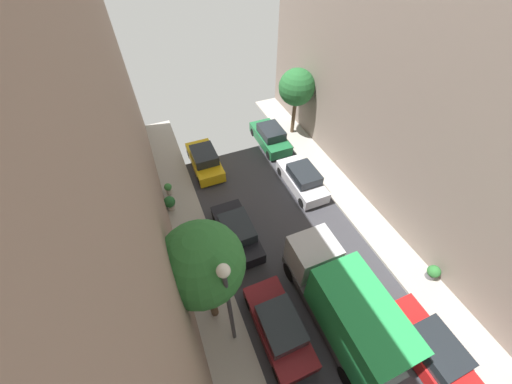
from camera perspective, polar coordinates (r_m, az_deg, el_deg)
name	(u,v)px	position (r m, az deg, el deg)	size (l,w,h in m)	color
ground	(369,378)	(14.82, 21.63, -31.16)	(32.00, 32.00, 0.00)	#38383D
sidewalk_right	(460,328)	(17.18, 35.47, -21.21)	(2.00, 44.00, 0.15)	#A8A399
parked_car_left_3	(279,327)	(13.83, 4.63, -25.14)	(1.78, 4.20, 1.57)	maroon
parked_car_left_4	(237,232)	(16.08, -3.82, -7.97)	(1.78, 4.20, 1.57)	black
parked_car_left_5	(205,160)	(20.53, -10.18, 6.27)	(1.78, 4.20, 1.57)	gold
parked_car_right_1	(430,349)	(15.35, 31.32, -25.13)	(1.78, 4.20, 1.57)	red
parked_car_right_2	(302,179)	(19.04, 9.19, 2.53)	(1.78, 4.20, 1.57)	silver
parked_car_right_3	(270,137)	(22.39, 2.87, 10.92)	(1.78, 4.20, 1.57)	#1E6638
delivery_truck	(344,304)	(13.49, 17.07, -20.59)	(2.26, 6.60, 3.38)	#4C4C51
street_tree_1	(297,88)	(22.17, 8.09, 19.87)	(2.63, 2.63, 5.13)	brown
street_tree_2	(202,264)	(10.62, -10.75, -13.90)	(3.16, 3.16, 6.17)	brown
potted_plant_0	(170,203)	(18.22, -16.78, -2.07)	(0.70, 0.70, 0.96)	#B2A899
potted_plant_1	(192,283)	(14.99, -12.65, -17.18)	(0.55, 0.55, 0.86)	brown
potted_plant_4	(168,188)	(19.15, -17.04, 0.68)	(0.48, 0.48, 0.87)	#B2A899
potted_plant_5	(433,272)	(17.36, 31.78, -13.40)	(0.62, 0.62, 0.86)	slate
lamp_post	(228,299)	(10.50, -5.57, -20.40)	(0.44, 0.44, 6.26)	#333338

